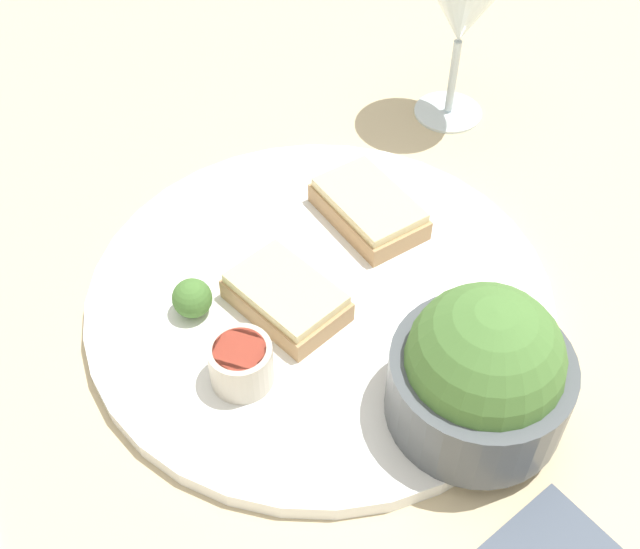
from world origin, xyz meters
TOP-DOWN VIEW (x-y plane):
  - ground_plane at (0.00, 0.00)m, footprint 4.00×4.00m
  - dinner_plate at (0.00, 0.00)m, footprint 0.36×0.36m
  - salad_bowl at (-0.15, 0.01)m, footprint 0.12×0.12m
  - sauce_ramekin at (-0.01, 0.10)m, footprint 0.04×0.04m
  - cheese_toast_near at (0.02, -0.09)m, footprint 0.11×0.08m
  - cheese_toast_far at (0.01, 0.03)m, footprint 0.09×0.06m
  - wine_glass at (0.07, -0.27)m, footprint 0.09×0.09m
  - garnish at (0.06, 0.08)m, footprint 0.03×0.03m

SIDE VIEW (x-z plane):
  - ground_plane at x=0.00m, z-range 0.00..0.00m
  - dinner_plate at x=0.00m, z-range 0.00..0.01m
  - cheese_toast_far at x=0.01m, z-range 0.01..0.04m
  - cheese_toast_near at x=0.02m, z-range 0.01..0.04m
  - garnish at x=0.06m, z-range 0.01..0.04m
  - sauce_ramekin at x=-0.01m, z-range 0.02..0.05m
  - salad_bowl at x=-0.15m, z-range 0.00..0.11m
  - wine_glass at x=0.07m, z-range 0.04..0.19m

